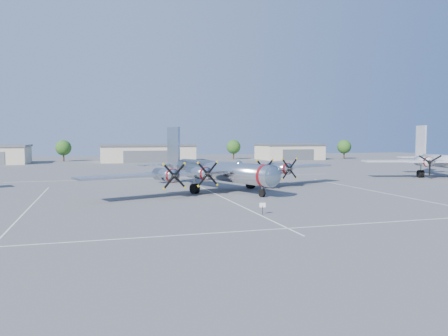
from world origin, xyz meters
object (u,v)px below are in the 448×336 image
object	(u,v)px
tree_east	(234,147)
tree_far_east	(344,147)
twin_engine_east	(443,177)
hangar_center	(147,153)
info_placard	(263,206)
hangar_east	(289,151)
tree_west	(63,148)
main_bomber_b29	(217,190)

from	to	relation	value
tree_east	tree_far_east	bearing A→B (deg)	-11.89
twin_engine_east	hangar_center	bearing A→B (deg)	139.07
hangar_center	tree_east	xyz separation A→B (m)	(30.00, 6.04, 1.51)
hangar_center	twin_engine_east	distance (m)	84.16
info_placard	hangar_east	bearing A→B (deg)	76.89
hangar_center	info_placard	xyz separation A→B (m)	(0.34, -97.33, -1.90)
tree_west	hangar_center	bearing A→B (deg)	-17.82
tree_east	twin_engine_east	world-z (taller)	tree_east
hangar_center	info_placard	distance (m)	97.35
hangar_east	tree_far_east	size ratio (longest dim) A/B	3.10
tree_west	twin_engine_east	xyz separation A→B (m)	(72.74, -77.30, -4.22)
hangar_center	twin_engine_east	world-z (taller)	hangar_center
hangar_east	tree_far_east	distance (m)	20.15
hangar_center	tree_west	xyz separation A→B (m)	(-25.00, 8.04, 1.51)
tree_east	main_bomber_b29	distance (m)	87.58
tree_west	main_bomber_b29	xyz separation A→B (m)	(26.37, -84.66, -4.22)
hangar_center	tree_east	size ratio (longest dim) A/B	4.31
hangar_east	tree_east	bearing A→B (deg)	161.46
hangar_east	info_placard	distance (m)	108.39
hangar_east	tree_east	xyz separation A→B (m)	(-18.00, 6.04, 1.51)
tree_far_east	main_bomber_b29	distance (m)	100.16
hangar_center	hangar_east	xyz separation A→B (m)	(48.00, 0.00, 0.00)
hangar_center	tree_west	world-z (taller)	tree_west
tree_east	tree_far_east	world-z (taller)	same
hangar_center	hangar_east	size ratio (longest dim) A/B	1.39
hangar_center	twin_engine_east	size ratio (longest dim) A/B	0.91
hangar_center	hangar_east	bearing A→B (deg)	0.00
hangar_center	tree_east	bearing A→B (deg)	11.38
tree_east	tree_far_east	xyz separation A→B (m)	(38.00, -8.00, 0.00)
tree_west	twin_engine_east	size ratio (longest dim) A/B	0.21
tree_west	tree_east	bearing A→B (deg)	-2.08
tree_west	main_bomber_b29	distance (m)	88.77
tree_far_east	twin_engine_east	size ratio (longest dim) A/B	0.21
hangar_east	twin_engine_east	xyz separation A→B (m)	(-0.26, -69.26, -2.71)
hangar_east	main_bomber_b29	size ratio (longest dim) A/B	0.50
tree_far_east	main_bomber_b29	xyz separation A→B (m)	(-66.63, -74.66, -4.22)
tree_far_east	info_placard	distance (m)	116.98
hangar_center	main_bomber_b29	world-z (taller)	hangar_center
tree_east	twin_engine_east	distance (m)	77.47
hangar_center	main_bomber_b29	bearing A→B (deg)	-88.98
main_bomber_b29	info_placard	distance (m)	20.75
tree_west	hangar_east	bearing A→B (deg)	-6.28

